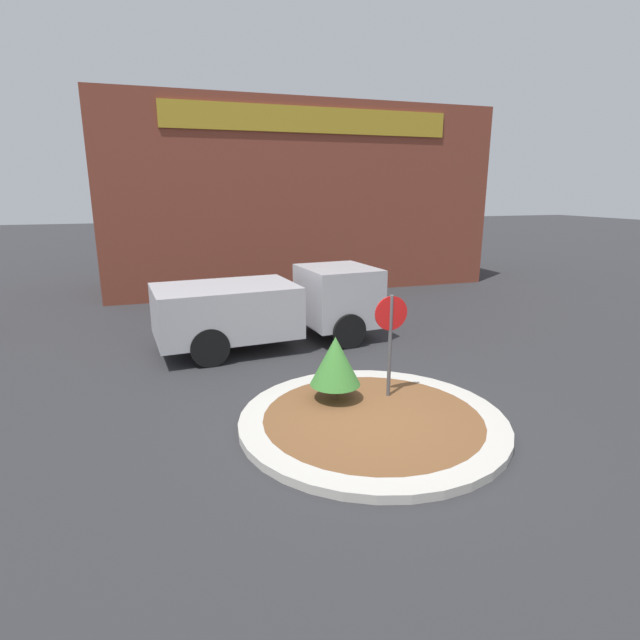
# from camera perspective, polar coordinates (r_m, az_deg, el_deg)

# --- Properties ---
(ground_plane) EXTENTS (120.00, 120.00, 0.00)m
(ground_plane) POSITION_cam_1_polar(r_m,az_deg,el_deg) (8.86, 5.99, -11.77)
(ground_plane) COLOR #2D2D30
(traffic_island) EXTENTS (4.60, 4.60, 0.14)m
(traffic_island) POSITION_cam_1_polar(r_m,az_deg,el_deg) (8.83, 6.00, -11.35)
(traffic_island) COLOR #BCB7AD
(traffic_island) RESTS_ON ground_plane
(stop_sign) EXTENTS (0.64, 0.07, 2.09)m
(stop_sign) POSITION_cam_1_polar(r_m,az_deg,el_deg) (9.25, 8.06, -1.17)
(stop_sign) COLOR #4C4C51
(stop_sign) RESTS_ON ground_plane
(island_shrub) EXTENTS (0.93, 0.93, 1.21)m
(island_shrub) POSITION_cam_1_polar(r_m,az_deg,el_deg) (9.15, 1.76, -4.68)
(island_shrub) COLOR brown
(island_shrub) RESTS_ON traffic_island
(utility_truck) EXTENTS (5.85, 2.67, 1.93)m
(utility_truck) POSITION_cam_1_polar(r_m,az_deg,el_deg) (12.87, -5.63, 1.67)
(utility_truck) COLOR #B2B2B7
(utility_truck) RESTS_ON ground_plane
(storefront_building) EXTENTS (15.36, 6.07, 7.20)m
(storefront_building) POSITION_cam_1_polar(r_m,az_deg,el_deg) (22.21, -3.21, 13.77)
(storefront_building) COLOR brown
(storefront_building) RESTS_ON ground_plane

